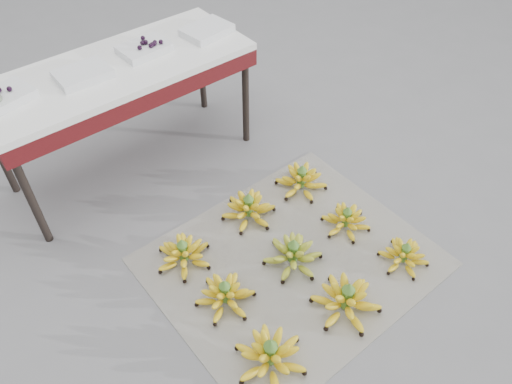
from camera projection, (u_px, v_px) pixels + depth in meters
ground at (273, 264)px, 2.37m from camera, size 60.00×60.00×0.00m
newspaper_mat at (292, 262)px, 2.38m from camera, size 1.25×1.05×0.01m
bunch_front_left at (270, 356)px, 1.98m from camera, size 0.30×0.30×0.18m
bunch_front_center at (346, 300)px, 2.15m from camera, size 0.34×0.34×0.18m
bunch_front_right at (404, 256)px, 2.34m from camera, size 0.24×0.24×0.14m
bunch_mid_left at (225, 295)px, 2.18m from camera, size 0.30×0.30×0.16m
bunch_mid_center at (293, 255)px, 2.33m from camera, size 0.37×0.37×0.17m
bunch_mid_right at (346, 220)px, 2.50m from camera, size 0.27×0.27×0.15m
bunch_back_left at (184, 254)px, 2.34m from camera, size 0.31×0.31×0.16m
bunch_back_center at (249, 209)px, 2.54m from camera, size 0.33×0.33×0.17m
bunch_back_right at (301, 180)px, 2.69m from camera, size 0.30×0.30×0.17m
vendor_table at (119, 78)px, 2.48m from camera, size 1.34×0.54×0.64m
tray_far_left at (3, 98)px, 2.20m from camera, size 0.28×0.22×0.06m
tray_left at (83, 74)px, 2.33m from camera, size 0.25×0.18×0.04m
tray_right at (145, 48)px, 2.50m from camera, size 0.25×0.19×0.06m
tray_far_right at (207, 30)px, 2.64m from camera, size 0.27×0.21×0.04m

